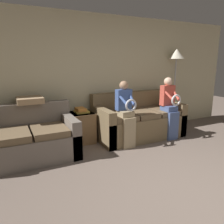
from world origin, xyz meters
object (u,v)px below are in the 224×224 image
child_left_seated (126,111)px  child_right_seated (170,105)px  book_stack (81,110)px  floor_lamp (176,59)px  throw_pillow (30,100)px  couch_main (138,121)px  couch_side (31,140)px  side_shelf (82,127)px

child_left_seated → child_right_seated: 1.05m
book_stack → floor_lamp: size_ratio=0.15×
child_left_seated → throw_pillow: size_ratio=2.88×
couch_main → floor_lamp: floor_lamp is taller
couch_side → book_stack: size_ratio=5.40×
child_right_seated → throw_pillow: child_right_seated is taller
couch_side → side_shelf: bearing=18.3°
child_left_seated → side_shelf: bearing=138.5°
couch_side → book_stack: 1.12m
floor_lamp → book_stack: bearing=-177.9°
child_left_seated → throw_pillow: bearing=160.5°
couch_side → side_shelf: (1.01, 0.34, -0.01)m
child_left_seated → child_right_seated: (1.05, 0.00, 0.02)m
couch_main → book_stack: size_ratio=6.74×
child_right_seated → side_shelf: bearing=161.0°
couch_side → throw_pillow: bearing=77.1°
couch_main → throw_pillow: throw_pillow is taller
child_right_seated → floor_lamp: size_ratio=0.68×
couch_main → throw_pillow: (-2.14, 0.18, 0.60)m
child_left_seated → side_shelf: 0.98m
child_left_seated → couch_main: bearing=36.9°
throw_pillow → couch_side: bearing=-102.9°
side_shelf → throw_pillow: size_ratio=1.40×
couch_main → book_stack: (-1.21, 0.20, 0.31)m
couch_side → book_stack: (1.01, 0.34, 0.33)m
throw_pillow → child_left_seated: bearing=-19.5°
side_shelf → throw_pillow: throw_pillow is taller
floor_lamp → throw_pillow: size_ratio=4.36×
child_right_seated → throw_pillow: 2.74m
couch_side → child_left_seated: (1.69, -0.26, 0.37)m
couch_main → book_stack: 1.26m
floor_lamp → couch_main: bearing=-166.8°
child_right_seated → book_stack: 1.83m
side_shelf → floor_lamp: bearing=2.1°
couch_main → couch_side: 2.22m
couch_main → floor_lamp: bearing=13.2°
throw_pillow → book_stack: bearing=1.5°
couch_main → child_right_seated: 0.75m
child_left_seated → child_right_seated: size_ratio=0.97×
couch_side → floor_lamp: bearing=7.0°
couch_main → book_stack: bearing=170.5°
couch_side → child_left_seated: bearing=-8.8°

